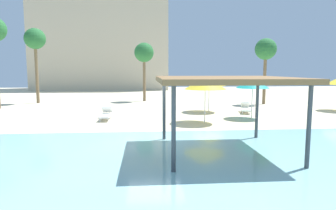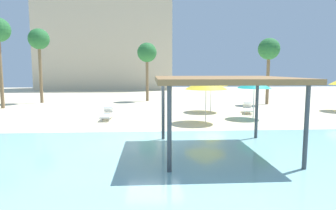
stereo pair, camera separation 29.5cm
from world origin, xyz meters
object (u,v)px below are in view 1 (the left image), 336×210
beach_umbrella_yellow_4 (209,81)px  palm_tree_1 (266,51)px  palm_tree_2 (144,54)px  beach_umbrella_teal_5 (253,83)px  lounge_chair_0 (106,114)px  shade_pavilion (225,81)px  palm_tree_0 (35,41)px  beach_umbrella_yellow_1 (205,83)px  lounge_chair_2 (246,108)px

beach_umbrella_yellow_4 → palm_tree_1: 7.89m
beach_umbrella_yellow_4 → palm_tree_2: palm_tree_2 is taller
beach_umbrella_teal_5 → lounge_chair_0: size_ratio=1.32×
lounge_chair_0 → beach_umbrella_yellow_4: bearing=113.0°
shade_pavilion → beach_umbrella_teal_5: (3.93, 7.59, -0.44)m
beach_umbrella_yellow_4 → palm_tree_0: (-14.69, 6.89, 3.47)m
shade_pavilion → palm_tree_1: palm_tree_1 is taller
palm_tree_0 → palm_tree_2: palm_tree_0 is taller
beach_umbrella_yellow_4 → lounge_chair_0: bearing=-157.7°
lounge_chair_0 → palm_tree_2: palm_tree_2 is taller
palm_tree_0 → beach_umbrella_yellow_4: bearing=-25.1°
beach_umbrella_yellow_1 → lounge_chair_0: beach_umbrella_yellow_1 is taller
palm_tree_0 → palm_tree_2: bearing=5.5°
beach_umbrella_yellow_1 → lounge_chair_2: bearing=44.3°
palm_tree_1 → palm_tree_2: palm_tree_1 is taller
beach_umbrella_teal_5 → palm_tree_0: bearing=149.2°
shade_pavilion → palm_tree_1: bearing=62.5°
beach_umbrella_yellow_4 → palm_tree_1: (6.05, 4.40, 2.53)m
beach_umbrella_teal_5 → palm_tree_0: palm_tree_0 is taller
shade_pavilion → beach_umbrella_yellow_4: bearing=80.3°
beach_umbrella_yellow_4 → shade_pavilion: bearing=-99.7°
lounge_chair_2 → palm_tree_1: bearing=162.0°
beach_umbrella_yellow_4 → lounge_chair_2: size_ratio=1.31×
beach_umbrella_yellow_1 → palm_tree_1: (7.27, 8.85, 2.49)m
beach_umbrella_teal_5 → palm_tree_2: palm_tree_2 is taller
beach_umbrella_yellow_4 → beach_umbrella_yellow_1: bearing=-105.4°
shade_pavilion → palm_tree_1: size_ratio=0.83×
lounge_chair_2 → beach_umbrella_teal_5: bearing=5.9°
lounge_chair_2 → lounge_chair_0: bearing=-61.4°
lounge_chair_0 → palm_tree_1: bearing=119.8°
palm_tree_1 → palm_tree_2: bearing=162.3°
palm_tree_2 → lounge_chair_2: bearing=-49.9°
lounge_chair_2 → palm_tree_0: palm_tree_0 is taller
palm_tree_0 → palm_tree_1: bearing=-6.9°
shade_pavilion → beach_umbrella_yellow_1: bearing=84.6°
lounge_chair_0 → palm_tree_1: 15.76m
beach_umbrella_yellow_1 → beach_umbrella_teal_5: (3.33, 1.33, -0.08)m
beach_umbrella_yellow_4 → beach_umbrella_teal_5: (2.11, -3.13, -0.04)m
palm_tree_1 → palm_tree_0: bearing=173.1°
lounge_chair_0 → shade_pavilion: bearing=35.2°
beach_umbrella_yellow_4 → lounge_chair_2: bearing=-17.4°
shade_pavilion → lounge_chair_2: (4.35, 9.92, -2.34)m
beach_umbrella_teal_5 → palm_tree_0: (-16.80, 10.02, 3.51)m
shade_pavilion → lounge_chair_2: bearing=66.3°
beach_umbrella_yellow_1 → palm_tree_2: size_ratio=0.46×
beach_umbrella_yellow_1 → lounge_chair_0: (-5.94, 1.52, -1.97)m
beach_umbrella_teal_5 → palm_tree_2: bearing=122.0°
beach_umbrella_yellow_1 → palm_tree_0: 17.94m
palm_tree_1 → lounge_chair_2: bearing=-124.1°
lounge_chair_2 → palm_tree_2: 12.11m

